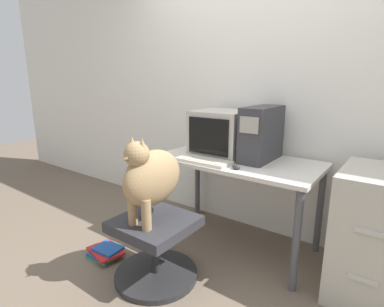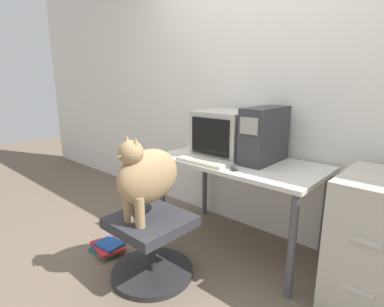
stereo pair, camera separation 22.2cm
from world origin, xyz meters
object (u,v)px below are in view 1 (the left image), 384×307
at_px(pc_tower, 262,134).
at_px(filing_cabinet, 373,235).
at_px(keyboard, 204,161).
at_px(dog, 151,177).
at_px(office_chair, 155,247).
at_px(crt_monitor, 222,133).
at_px(book_stack_floor, 105,252).

height_order(pc_tower, filing_cabinet, pc_tower).
bearing_deg(keyboard, dog, -96.97).
height_order(pc_tower, office_chair, pc_tower).
height_order(crt_monitor, keyboard, crt_monitor).
relative_size(crt_monitor, filing_cabinet, 0.53).
height_order(crt_monitor, office_chair, crt_monitor).
bearing_deg(pc_tower, filing_cabinet, -9.07).
xyz_separation_m(crt_monitor, office_chair, (-0.03, -0.80, -0.69)).
distance_m(keyboard, office_chair, 0.71).
height_order(crt_monitor, book_stack_floor, crt_monitor).
xyz_separation_m(office_chair, dog, (-0.00, -0.02, 0.51)).
bearing_deg(filing_cabinet, book_stack_floor, -156.36).
height_order(dog, filing_cabinet, dog).
bearing_deg(pc_tower, crt_monitor, -177.74).
bearing_deg(dog, keyboard, 83.03).
bearing_deg(book_stack_floor, crt_monitor, 58.71).
distance_m(pc_tower, office_chair, 1.15).
distance_m(office_chair, book_stack_floor, 0.53).
relative_size(crt_monitor, pc_tower, 0.97).
distance_m(filing_cabinet, book_stack_floor, 1.88).
bearing_deg(office_chair, book_stack_floor, -173.44).
xyz_separation_m(keyboard, book_stack_floor, (-0.55, -0.54, -0.71)).
bearing_deg(office_chair, keyboard, 82.72).
xyz_separation_m(pc_tower, dog, (-0.38, -0.84, -0.20)).
bearing_deg(office_chair, crt_monitor, 87.69).
bearing_deg(keyboard, book_stack_floor, -135.37).
bearing_deg(office_chair, filing_cabinet, 29.65).
bearing_deg(keyboard, crt_monitor, 95.46).
bearing_deg(keyboard, office_chair, -97.28).
relative_size(pc_tower, dog, 0.79).
bearing_deg(dog, book_stack_floor, -175.97).
bearing_deg(book_stack_floor, dog, 4.03).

